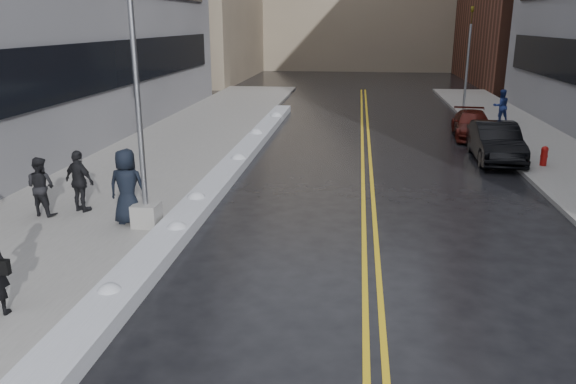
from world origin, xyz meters
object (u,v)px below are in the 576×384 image
(pedestrian_east, at_px, (501,106))
(car_black, at_px, (496,142))
(traffic_signal, at_px, (468,55))
(car_maroon, at_px, (472,125))
(pedestrian_b, at_px, (41,186))
(pedestrian_d, at_px, (80,181))
(fire_hydrant, at_px, (544,155))
(pedestrian_c, at_px, (127,187))
(lamppost, at_px, (140,136))

(pedestrian_east, relative_size, car_black, 0.38)
(traffic_signal, height_order, car_maroon, traffic_signal)
(pedestrian_b, xyz_separation_m, pedestrian_d, (0.91, 0.43, 0.06))
(fire_hydrant, relative_size, pedestrian_east, 0.42)
(pedestrian_d, distance_m, car_maroon, 18.41)
(fire_hydrant, xyz_separation_m, pedestrian_d, (-14.53, -7.09, 0.48))
(fire_hydrant, distance_m, pedestrian_c, 15.06)
(pedestrian_d, bearing_deg, lamppost, 179.63)
(traffic_signal, height_order, car_black, traffic_signal)
(pedestrian_b, bearing_deg, lamppost, -178.64)
(lamppost, relative_size, traffic_signal, 1.27)
(traffic_signal, distance_m, car_maroon, 8.62)
(pedestrian_c, xyz_separation_m, car_maroon, (11.32, 13.77, -0.54))
(lamppost, relative_size, pedestrian_b, 4.65)
(pedestrian_b, height_order, car_black, pedestrian_b)
(pedestrian_b, relative_size, pedestrian_east, 0.94)
(pedestrian_d, bearing_deg, pedestrian_east, -110.69)
(traffic_signal, height_order, pedestrian_c, traffic_signal)
(pedestrian_c, relative_size, pedestrian_d, 1.15)
(car_maroon, bearing_deg, pedestrian_c, -124.85)
(pedestrian_d, distance_m, pedestrian_east, 22.38)
(traffic_signal, relative_size, pedestrian_d, 3.43)
(lamppost, xyz_separation_m, traffic_signal, (11.80, 22.00, 0.87))
(fire_hydrant, height_order, pedestrian_east, pedestrian_east)
(fire_hydrant, xyz_separation_m, pedestrian_east, (0.58, 9.42, 0.47))
(pedestrian_east, distance_m, car_maroon, 4.10)
(traffic_signal, bearing_deg, pedestrian_d, -123.63)
(traffic_signal, height_order, pedestrian_b, traffic_signal)
(lamppost, xyz_separation_m, pedestrian_east, (12.88, 17.42, -1.51))
(car_black, distance_m, car_maroon, 4.72)
(lamppost, height_order, car_maroon, lamppost)
(pedestrian_b, bearing_deg, pedestrian_c, -177.58)
(pedestrian_c, relative_size, car_black, 0.44)
(lamppost, distance_m, pedestrian_east, 21.71)
(lamppost, xyz_separation_m, fire_hydrant, (12.30, 8.00, -1.98))
(fire_hydrant, relative_size, pedestrian_d, 0.42)
(pedestrian_east, distance_m, car_black, 8.50)
(pedestrian_c, distance_m, car_maroon, 17.84)
(fire_hydrant, bearing_deg, car_black, 141.78)
(pedestrian_b, xyz_separation_m, car_maroon, (13.94, 13.43, -0.36))
(lamppost, distance_m, traffic_signal, 24.98)
(pedestrian_east, bearing_deg, pedestrian_d, 34.86)
(lamppost, distance_m, pedestrian_c, 1.48)
(pedestrian_c, height_order, pedestrian_east, pedestrian_c)
(fire_hydrant, relative_size, traffic_signal, 0.12)
(lamppost, xyz_separation_m, pedestrian_c, (-0.52, 0.13, -1.38))
(car_maroon, bearing_deg, car_black, -85.43)
(pedestrian_b, bearing_deg, traffic_signal, -114.78)
(pedestrian_c, height_order, pedestrian_d, pedestrian_c)
(traffic_signal, relative_size, car_maroon, 1.42)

